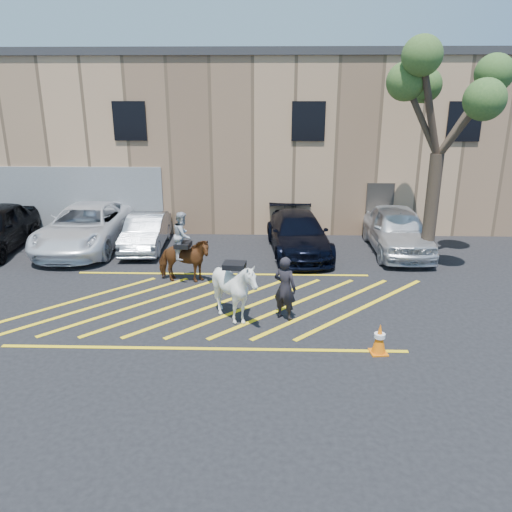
{
  "coord_description": "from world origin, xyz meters",
  "views": [
    {
      "loc": [
        1.53,
        -13.1,
        5.7
      ],
      "look_at": [
        1.15,
        0.2,
        1.3
      ],
      "focal_mm": 35.0,
      "sensor_mm": 36.0,
      "label": 1
    }
  ],
  "objects_px": {
    "saddled_white": "(235,290)",
    "traffic_cone": "(379,339)",
    "car_silver_sedan": "(146,232)",
    "mounted_bay": "(183,254)",
    "car_blue_suv": "(298,234)",
    "tree": "(444,92)",
    "car_white_pickup": "(86,227)",
    "car_white_suv": "(397,230)",
    "handler": "(285,288)"
  },
  "relations": [
    {
      "from": "car_white_pickup",
      "to": "tree",
      "type": "bearing_deg",
      "value": -7.68
    },
    {
      "from": "car_silver_sedan",
      "to": "handler",
      "type": "distance_m",
      "value": 7.92
    },
    {
      "from": "car_white_pickup",
      "to": "handler",
      "type": "distance_m",
      "value": 9.58
    },
    {
      "from": "car_blue_suv",
      "to": "tree",
      "type": "xyz_separation_m",
      "value": [
        4.32,
        -1.3,
        4.97
      ]
    },
    {
      "from": "car_silver_sedan",
      "to": "traffic_cone",
      "type": "xyz_separation_m",
      "value": [
        7.2,
        -7.85,
        -0.28
      ]
    },
    {
      "from": "car_white_pickup",
      "to": "traffic_cone",
      "type": "height_order",
      "value": "car_white_pickup"
    },
    {
      "from": "car_blue_suv",
      "to": "tree",
      "type": "relative_size",
      "value": 0.68
    },
    {
      "from": "tree",
      "to": "saddled_white",
      "type": "bearing_deg",
      "value": -143.59
    },
    {
      "from": "car_white_pickup",
      "to": "saddled_white",
      "type": "relative_size",
      "value": 3.39
    },
    {
      "from": "car_silver_sedan",
      "to": "saddled_white",
      "type": "xyz_separation_m",
      "value": [
        3.8,
        -6.26,
        0.22
      ]
    },
    {
      "from": "saddled_white",
      "to": "mounted_bay",
      "type": "bearing_deg",
      "value": 122.83
    },
    {
      "from": "car_silver_sedan",
      "to": "tree",
      "type": "relative_size",
      "value": 0.54
    },
    {
      "from": "traffic_cone",
      "to": "car_silver_sedan",
      "type": "bearing_deg",
      "value": 132.51
    },
    {
      "from": "traffic_cone",
      "to": "tree",
      "type": "xyz_separation_m",
      "value": [
        2.86,
        6.21,
        5.33
      ]
    },
    {
      "from": "car_white_suv",
      "to": "traffic_cone",
      "type": "relative_size",
      "value": 6.7
    },
    {
      "from": "saddled_white",
      "to": "handler",
      "type": "bearing_deg",
      "value": 8.29
    },
    {
      "from": "mounted_bay",
      "to": "saddled_white",
      "type": "distance_m",
      "value": 3.28
    },
    {
      "from": "saddled_white",
      "to": "traffic_cone",
      "type": "height_order",
      "value": "saddled_white"
    },
    {
      "from": "car_white_pickup",
      "to": "saddled_white",
      "type": "height_order",
      "value": "saddled_white"
    },
    {
      "from": "car_white_suv",
      "to": "handler",
      "type": "relative_size",
      "value": 2.86
    },
    {
      "from": "car_blue_suv",
      "to": "car_white_pickup",
      "type": "bearing_deg",
      "value": 171.54
    },
    {
      "from": "car_silver_sedan",
      "to": "traffic_cone",
      "type": "distance_m",
      "value": 10.66
    },
    {
      "from": "car_white_pickup",
      "to": "car_blue_suv",
      "type": "xyz_separation_m",
      "value": [
        8.03,
        -0.38,
        -0.09
      ]
    },
    {
      "from": "car_blue_suv",
      "to": "tree",
      "type": "height_order",
      "value": "tree"
    },
    {
      "from": "car_blue_suv",
      "to": "saddled_white",
      "type": "xyz_separation_m",
      "value": [
        -1.94,
        -5.91,
        0.15
      ]
    },
    {
      "from": "saddled_white",
      "to": "traffic_cone",
      "type": "relative_size",
      "value": 2.36
    },
    {
      "from": "car_silver_sedan",
      "to": "mounted_bay",
      "type": "distance_m",
      "value": 4.05
    },
    {
      "from": "car_white_suv",
      "to": "handler",
      "type": "bearing_deg",
      "value": -125.69
    },
    {
      "from": "car_blue_suv",
      "to": "handler",
      "type": "xyz_separation_m",
      "value": [
        -0.65,
        -5.73,
        0.14
      ]
    },
    {
      "from": "car_white_suv",
      "to": "traffic_cone",
      "type": "height_order",
      "value": "car_white_suv"
    },
    {
      "from": "car_white_pickup",
      "to": "mounted_bay",
      "type": "relative_size",
      "value": 2.59
    },
    {
      "from": "car_blue_suv",
      "to": "mounted_bay",
      "type": "xyz_separation_m",
      "value": [
        -3.72,
        -3.16,
        0.19
      ]
    },
    {
      "from": "car_silver_sedan",
      "to": "mounted_bay",
      "type": "bearing_deg",
      "value": -62.38
    },
    {
      "from": "mounted_bay",
      "to": "car_silver_sedan",
      "type": "bearing_deg",
      "value": 120.02
    },
    {
      "from": "saddled_white",
      "to": "tree",
      "type": "relative_size",
      "value": 0.24
    },
    {
      "from": "car_blue_suv",
      "to": "traffic_cone",
      "type": "xyz_separation_m",
      "value": [
        1.46,
        -7.51,
        -0.35
      ]
    },
    {
      "from": "car_white_suv",
      "to": "car_silver_sedan",
      "type": "bearing_deg",
      "value": 179.66
    },
    {
      "from": "handler",
      "to": "mounted_bay",
      "type": "height_order",
      "value": "mounted_bay"
    },
    {
      "from": "car_silver_sedan",
      "to": "traffic_cone",
      "type": "bearing_deg",
      "value": -49.89
    },
    {
      "from": "car_white_pickup",
      "to": "traffic_cone",
      "type": "distance_m",
      "value": 12.35
    },
    {
      "from": "car_silver_sedan",
      "to": "car_blue_suv",
      "type": "bearing_deg",
      "value": -5.81
    },
    {
      "from": "car_white_pickup",
      "to": "saddled_white",
      "type": "xyz_separation_m",
      "value": [
        6.09,
        -6.29,
        0.06
      ]
    },
    {
      "from": "tree",
      "to": "car_white_suv",
      "type": "bearing_deg",
      "value": 112.51
    },
    {
      "from": "car_white_suv",
      "to": "car_blue_suv",
      "type": "bearing_deg",
      "value": -175.96
    },
    {
      "from": "car_silver_sedan",
      "to": "car_white_suv",
      "type": "bearing_deg",
      "value": -3.0
    },
    {
      "from": "car_silver_sedan",
      "to": "mounted_bay",
      "type": "height_order",
      "value": "mounted_bay"
    },
    {
      "from": "mounted_bay",
      "to": "handler",
      "type": "bearing_deg",
      "value": -39.91
    },
    {
      "from": "car_blue_suv",
      "to": "mounted_bay",
      "type": "height_order",
      "value": "mounted_bay"
    },
    {
      "from": "mounted_bay",
      "to": "traffic_cone",
      "type": "height_order",
      "value": "mounted_bay"
    },
    {
      "from": "car_white_suv",
      "to": "handler",
      "type": "distance_m",
      "value": 7.37
    }
  ]
}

